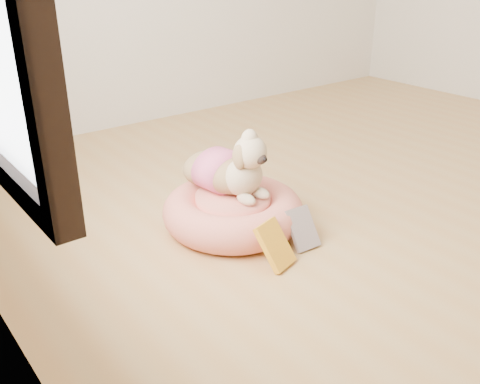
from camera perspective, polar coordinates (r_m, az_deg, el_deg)
floor at (r=2.79m, az=22.95°, el=-1.82°), size 4.50×4.50×0.00m
pet_bed at (r=2.38m, az=-0.74°, el=-2.07°), size 0.63×0.63×0.16m
dog at (r=2.31m, az=-1.18°, el=3.68°), size 0.36×0.47×0.32m
book_yellow at (r=2.11m, az=3.76°, el=-5.66°), size 0.16×0.16×0.17m
book_white at (r=2.25m, az=6.67°, el=-3.89°), size 0.13×0.13×0.16m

